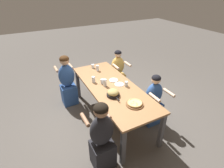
# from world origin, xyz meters

# --- Properties ---
(ground_plane) EXTENTS (18.00, 18.00, 0.00)m
(ground_plane) POSITION_xyz_m (0.00, 0.00, 0.00)
(ground_plane) COLOR #514C47
(ground_plane) RESTS_ON ground
(dining_table) EXTENTS (2.31, 0.89, 0.79)m
(dining_table) POSITION_xyz_m (0.00, 0.00, 0.71)
(dining_table) COLOR #996B42
(dining_table) RESTS_ON ground
(pizza_board_main) EXTENTS (0.30, 0.30, 0.05)m
(pizza_board_main) POSITION_xyz_m (0.71, 0.06, 0.82)
(pizza_board_main) COLOR brown
(pizza_board_main) RESTS_ON dining_table
(skillet_bowl) EXTENTS (0.34, 0.24, 0.13)m
(skillet_bowl) POSITION_xyz_m (0.31, -0.14, 0.85)
(skillet_bowl) COLOR black
(skillet_bowl) RESTS_ON dining_table
(empty_plate_a) EXTENTS (0.19, 0.19, 0.02)m
(empty_plate_a) POSITION_xyz_m (0.01, 0.16, 0.80)
(empty_plate_a) COLOR white
(empty_plate_a) RESTS_ON dining_table
(empty_plate_b) EXTENTS (0.19, 0.19, 0.02)m
(empty_plate_b) POSITION_xyz_m (-0.19, 0.14, 0.80)
(empty_plate_b) COLOR white
(empty_plate_b) RESTS_ON dining_table
(cocktail_glass_blue) EXTENTS (0.07, 0.07, 0.12)m
(cocktail_glass_blue) POSITION_xyz_m (-0.97, -0.01, 0.83)
(cocktail_glass_blue) COLOR silver
(cocktail_glass_blue) RESTS_ON dining_table
(drinking_glass_a) EXTENTS (0.06, 0.06, 0.10)m
(drinking_glass_a) POSITION_xyz_m (0.13, 0.25, 0.84)
(drinking_glass_a) COLOR silver
(drinking_glass_a) RESTS_ON dining_table
(drinking_glass_b) EXTENTS (0.07, 0.07, 0.13)m
(drinking_glass_b) POSITION_xyz_m (-0.32, -0.26, 0.85)
(drinking_glass_b) COLOR silver
(drinking_glass_b) RESTS_ON dining_table
(drinking_glass_c) EXTENTS (0.07, 0.07, 0.10)m
(drinking_glass_c) POSITION_xyz_m (-0.18, -0.13, 0.84)
(drinking_glass_c) COLOR silver
(drinking_glass_c) RESTS_ON dining_table
(drinking_glass_d) EXTENTS (0.07, 0.07, 0.15)m
(drinking_glass_d) POSITION_xyz_m (-0.08, -0.12, 0.86)
(drinking_glass_d) COLOR silver
(drinking_glass_d) RESTS_ON dining_table
(drinking_glass_e) EXTENTS (0.07, 0.07, 0.13)m
(drinking_glass_e) POSITION_xyz_m (-0.78, 0.03, 0.85)
(drinking_glass_e) COLOR silver
(drinking_glass_e) RESTS_ON dining_table
(diner_near_right) EXTENTS (0.51, 0.40, 1.22)m
(diner_near_right) POSITION_xyz_m (0.95, -0.66, 0.56)
(diner_near_right) COLOR #232328
(diner_near_right) RESTS_ON ground
(diner_near_left) EXTENTS (0.51, 0.40, 1.23)m
(diner_near_left) POSITION_xyz_m (-0.96, -0.66, 0.57)
(diner_near_left) COLOR #2D5193
(diner_near_left) RESTS_ON ground
(diner_far_midright) EXTENTS (0.51, 0.40, 1.11)m
(diner_far_midright) POSITION_xyz_m (0.50, 0.66, 0.50)
(diner_far_midright) COLOR #2D5193
(diner_far_midright) RESTS_ON ground
(diner_far_left) EXTENTS (0.51, 0.40, 1.13)m
(diner_far_left) POSITION_xyz_m (-0.94, 0.66, 0.51)
(diner_far_left) COLOR gold
(diner_far_left) RESTS_ON ground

